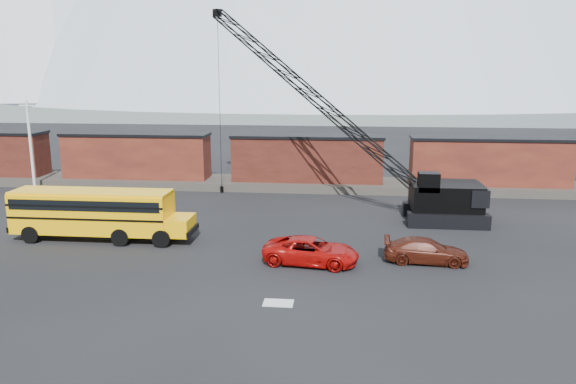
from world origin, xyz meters
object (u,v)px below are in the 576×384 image
Objects in this scene: red_pickup at (311,251)px; maroon_suv at (426,251)px; school_bus at (98,212)px; crawler_crane at (312,95)px.

red_pickup is 1.13× the size of maroon_suv.
red_pickup is (13.72, -3.13, -1.06)m from school_bus.
school_bus is 0.55× the size of crawler_crane.
school_bus is 2.49× the size of maroon_suv.
red_pickup is at bearing 101.47° from maroon_suv.
red_pickup is 6.47m from maroon_suv.
crawler_crane reaches higher than school_bus.
school_bus is at bearing 85.10° from red_pickup.
maroon_suv is 0.22× the size of crawler_crane.
crawler_crane reaches higher than red_pickup.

